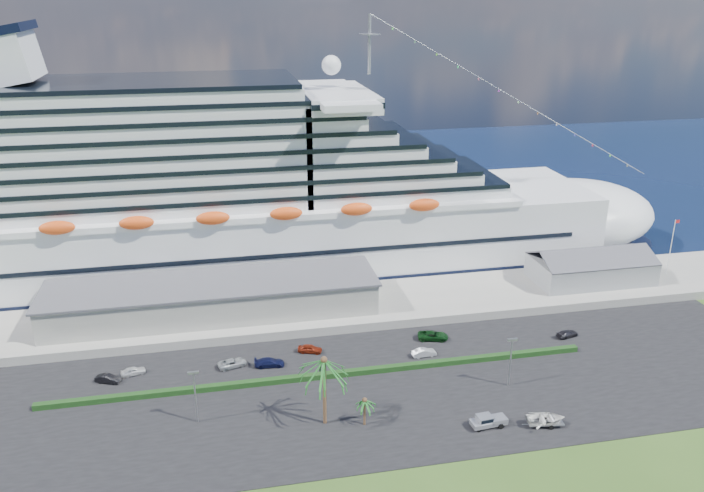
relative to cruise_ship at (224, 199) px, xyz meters
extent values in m
plane|color=#2C4918|center=(21.53, -64.00, -16.69)|extent=(420.00, 420.00, 0.00)
cube|color=black|center=(21.53, -53.00, -16.63)|extent=(140.00, 38.00, 0.12)
cube|color=gray|center=(21.53, -24.00, -15.79)|extent=(240.00, 20.00, 1.80)
cube|color=black|center=(21.53, 66.00, -16.68)|extent=(420.00, 160.00, 0.02)
cube|color=silver|center=(1.53, 0.00, -8.69)|extent=(160.00, 30.00, 16.00)
ellipsoid|color=silver|center=(81.53, 0.00, -8.69)|extent=(40.00, 30.00, 16.00)
cube|color=black|center=(1.53, 0.00, -15.49)|extent=(164.00, 30.60, 2.40)
cube|color=silver|center=(-10.47, 0.00, 12.91)|extent=(128.00, 26.00, 24.80)
cube|color=silver|center=(24.33, 0.00, 20.71)|extent=(14.00, 38.00, 3.20)
cube|color=silver|center=(-38.47, 0.00, 30.31)|extent=(11.58, 14.00, 11.58)
cylinder|color=gray|center=(31.53, 0.00, 31.31)|extent=(0.70, 0.70, 12.00)
ellipsoid|color=#E54A15|center=(-2.47, -15.80, 1.11)|extent=(90.00, 2.40, 2.60)
ellipsoid|color=#E54A15|center=(-2.47, 15.80, 1.11)|extent=(90.00, 2.40, 2.60)
cube|color=black|center=(1.53, 0.00, -7.89)|extent=(144.00, 30.40, 0.90)
cube|color=gray|center=(-3.47, -24.00, -11.89)|extent=(60.00, 14.00, 6.00)
cube|color=#4C4C54|center=(-3.47, -24.00, -8.79)|extent=(61.00, 15.00, 0.40)
cube|color=gray|center=(73.53, -24.00, -12.49)|extent=(24.00, 12.00, 4.80)
cube|color=#4C4C54|center=(73.53, -27.00, -8.89)|extent=(24.00, 6.31, 2.74)
cube|color=#4C4C54|center=(73.53, -21.00, -8.89)|extent=(24.00, 6.31, 2.74)
cylinder|color=silver|center=(91.53, -24.00, -8.89)|extent=(0.16, 0.16, 12.00)
cube|color=red|center=(92.03, -24.00, -3.29)|extent=(1.00, 0.04, 0.70)
cube|color=black|center=(13.53, -48.00, -16.12)|extent=(88.00, 1.10, 0.90)
cylinder|color=gray|center=(-6.47, -56.00, -12.57)|extent=(0.24, 0.24, 8.00)
cube|color=gray|center=(-6.47, -56.00, -8.47)|extent=(1.60, 0.35, 0.35)
cylinder|color=gray|center=(41.53, -56.00, -12.57)|extent=(0.24, 0.24, 8.00)
cube|color=gray|center=(41.53, -56.00, -8.47)|extent=(1.60, 0.35, 0.35)
cylinder|color=#47301E|center=(11.53, -60.00, -11.44)|extent=(0.54, 0.54, 10.50)
sphere|color=#47301E|center=(11.53, -60.00, -6.19)|extent=(0.98, 0.98, 0.98)
cylinder|color=#47301E|center=(17.03, -61.50, -14.59)|extent=(0.35, 0.35, 4.20)
sphere|color=#47301E|center=(17.03, -61.50, -12.49)|extent=(0.73, 0.73, 0.73)
imported|color=silver|center=(-16.73, -40.74, -15.92)|extent=(4.12, 2.45, 1.31)
imported|color=black|center=(-20.41, -42.39, -15.91)|extent=(4.28, 2.81, 1.33)
imported|color=#A5AAAE|center=(-0.88, -41.46, -15.92)|extent=(5.14, 3.39, 1.31)
imported|color=#11153C|center=(5.12, -42.56, -15.86)|extent=(5.04, 2.39, 1.42)
imported|color=maroon|center=(12.38, -39.36, -15.87)|extent=(4.46, 2.91, 1.41)
imported|color=silver|center=(31.20, -44.56, -15.89)|extent=(4.30, 1.82, 1.38)
imported|color=#0D3411|center=(34.53, -39.18, -15.82)|extent=(5.86, 3.74, 1.50)
imported|color=black|center=(58.47, -43.09, -15.96)|extent=(4.51, 2.74, 1.22)
cylinder|color=black|center=(32.47, -66.49, -16.19)|extent=(0.79, 0.34, 0.77)
cylinder|color=black|center=(32.47, -64.66, -16.19)|extent=(0.79, 0.34, 0.77)
cylinder|color=black|center=(35.84, -66.49, -16.19)|extent=(0.79, 0.34, 0.77)
cylinder|color=black|center=(35.84, -64.66, -16.19)|extent=(0.79, 0.34, 0.77)
cube|color=#B3B5BA|center=(34.30, -65.58, -15.85)|extent=(5.34, 2.37, 0.67)
cube|color=#B3B5BA|center=(35.69, -65.58, -15.47)|extent=(2.46, 2.07, 0.53)
cube|color=#B3B5BA|center=(33.63, -65.58, -15.18)|extent=(2.27, 2.00, 0.91)
cube|color=black|center=(33.63, -65.58, -15.09)|extent=(2.08, 2.03, 0.53)
cube|color=#B3B5BA|center=(32.09, -65.58, -15.66)|extent=(1.02, 1.89, 0.34)
cube|color=gray|center=(42.29, -67.09, -15.97)|extent=(5.29, 2.61, 0.13)
cylinder|color=gray|center=(39.98, -67.09, -15.97)|extent=(2.41, 0.45, 0.09)
cylinder|color=black|center=(42.73, -68.09, -16.22)|extent=(0.73, 0.34, 0.70)
cylinder|color=black|center=(42.73, -66.10, -16.22)|extent=(0.73, 0.34, 0.70)
imported|color=silver|center=(42.29, -67.09, -15.33)|extent=(6.11, 4.77, 1.16)
camera|label=1|loc=(-1.49, -142.51, 42.23)|focal=35.00mm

